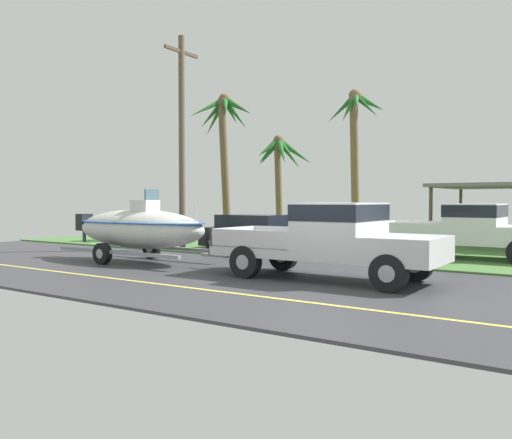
{
  "coord_description": "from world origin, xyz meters",
  "views": [
    {
      "loc": [
        5.5,
        -10.48,
        1.9
      ],
      "look_at": [
        -2.78,
        1.68,
        1.38
      ],
      "focal_mm": 37.1,
      "sensor_mm": 36.0,
      "label": 1
    }
  ],
  "objects_px": {
    "parked_pickup_background": "(474,228)",
    "parked_sedan_far": "(345,232)",
    "boat_on_trailer": "(139,228)",
    "pickup_truck_towing": "(339,237)",
    "palm_tree_near_left": "(356,130)",
    "palm_tree_near_right": "(279,159)",
    "parked_sedan_near": "(256,234)",
    "palm_tree_far_left": "(225,131)",
    "utility_pole": "(182,140)"
  },
  "relations": [
    {
      "from": "palm_tree_near_right",
      "to": "utility_pole",
      "type": "xyz_separation_m",
      "value": [
        0.71,
        -8.26,
        0.19
      ]
    },
    {
      "from": "boat_on_trailer",
      "to": "pickup_truck_towing",
      "type": "bearing_deg",
      "value": -0.0
    },
    {
      "from": "palm_tree_near_right",
      "to": "pickup_truck_towing",
      "type": "bearing_deg",
      "value": -52.87
    },
    {
      "from": "palm_tree_near_right",
      "to": "palm_tree_far_left",
      "type": "bearing_deg",
      "value": -102.79
    },
    {
      "from": "pickup_truck_towing",
      "to": "boat_on_trailer",
      "type": "distance_m",
      "value": 6.79
    },
    {
      "from": "boat_on_trailer",
      "to": "palm_tree_near_right",
      "type": "distance_m",
      "value": 12.61
    },
    {
      "from": "palm_tree_near_right",
      "to": "parked_sedan_near",
      "type": "bearing_deg",
      "value": -64.49
    },
    {
      "from": "boat_on_trailer",
      "to": "palm_tree_far_left",
      "type": "distance_m",
      "value": 9.89
    },
    {
      "from": "palm_tree_near_left",
      "to": "parked_pickup_background",
      "type": "bearing_deg",
      "value": -41.28
    },
    {
      "from": "parked_pickup_background",
      "to": "palm_tree_far_left",
      "type": "relative_size",
      "value": 0.79
    },
    {
      "from": "pickup_truck_towing",
      "to": "palm_tree_far_left",
      "type": "height_order",
      "value": "palm_tree_far_left"
    },
    {
      "from": "palm_tree_near_left",
      "to": "palm_tree_far_left",
      "type": "height_order",
      "value": "palm_tree_near_left"
    },
    {
      "from": "parked_pickup_background",
      "to": "palm_tree_near_left",
      "type": "height_order",
      "value": "palm_tree_near_left"
    },
    {
      "from": "parked_sedan_far",
      "to": "palm_tree_near_right",
      "type": "relative_size",
      "value": 0.84
    },
    {
      "from": "pickup_truck_towing",
      "to": "parked_sedan_near",
      "type": "xyz_separation_m",
      "value": [
        -5.7,
        4.9,
        -0.36
      ]
    },
    {
      "from": "parked_pickup_background",
      "to": "parked_sedan_far",
      "type": "relative_size",
      "value": 1.23
    },
    {
      "from": "boat_on_trailer",
      "to": "parked_pickup_background",
      "type": "height_order",
      "value": "boat_on_trailer"
    },
    {
      "from": "parked_pickup_background",
      "to": "palm_tree_near_left",
      "type": "distance_m",
      "value": 9.85
    },
    {
      "from": "pickup_truck_towing",
      "to": "palm_tree_near_right",
      "type": "xyz_separation_m",
      "value": [
        -9.1,
        12.02,
        3.03
      ]
    },
    {
      "from": "palm_tree_near_right",
      "to": "parked_pickup_background",
      "type": "bearing_deg",
      "value": -27.31
    },
    {
      "from": "pickup_truck_towing",
      "to": "palm_tree_near_right",
      "type": "distance_m",
      "value": 15.38
    },
    {
      "from": "pickup_truck_towing",
      "to": "palm_tree_near_right",
      "type": "bearing_deg",
      "value": 127.13
    },
    {
      "from": "parked_sedan_near",
      "to": "palm_tree_far_left",
      "type": "xyz_separation_m",
      "value": [
        -4.21,
        3.51,
        4.52
      ]
    },
    {
      "from": "pickup_truck_towing",
      "to": "utility_pole",
      "type": "bearing_deg",
      "value": 155.88
    },
    {
      "from": "palm_tree_near_right",
      "to": "palm_tree_near_left",
      "type": "bearing_deg",
      "value": 3.73
    },
    {
      "from": "palm_tree_far_left",
      "to": "parked_pickup_background",
      "type": "bearing_deg",
      "value": -9.64
    },
    {
      "from": "boat_on_trailer",
      "to": "parked_sedan_far",
      "type": "xyz_separation_m",
      "value": [
        3.42,
        7.64,
        -0.37
      ]
    },
    {
      "from": "parked_pickup_background",
      "to": "palm_tree_near_left",
      "type": "relative_size",
      "value": 0.76
    },
    {
      "from": "palm_tree_far_left",
      "to": "utility_pole",
      "type": "bearing_deg",
      "value": -71.87
    },
    {
      "from": "pickup_truck_towing",
      "to": "parked_sedan_far",
      "type": "relative_size",
      "value": 1.29
    },
    {
      "from": "palm_tree_near_left",
      "to": "boat_on_trailer",
      "type": "bearing_deg",
      "value": -98.46
    },
    {
      "from": "parked_sedan_near",
      "to": "palm_tree_far_left",
      "type": "bearing_deg",
      "value": 140.17
    },
    {
      "from": "pickup_truck_towing",
      "to": "boat_on_trailer",
      "type": "height_order",
      "value": "boat_on_trailer"
    },
    {
      "from": "utility_pole",
      "to": "palm_tree_near_left",
      "type": "bearing_deg",
      "value": 68.09
    },
    {
      "from": "parked_sedan_near",
      "to": "palm_tree_near_right",
      "type": "distance_m",
      "value": 8.58
    },
    {
      "from": "boat_on_trailer",
      "to": "palm_tree_near_left",
      "type": "relative_size",
      "value": 0.86
    },
    {
      "from": "parked_pickup_background",
      "to": "boat_on_trailer",
      "type": "bearing_deg",
      "value": -142.78
    },
    {
      "from": "pickup_truck_towing",
      "to": "parked_sedan_near",
      "type": "relative_size",
      "value": 1.34
    },
    {
      "from": "pickup_truck_towing",
      "to": "parked_pickup_background",
      "type": "relative_size",
      "value": 1.05
    },
    {
      "from": "palm_tree_far_left",
      "to": "palm_tree_near_left",
      "type": "bearing_deg",
      "value": 37.99
    },
    {
      "from": "parked_pickup_background",
      "to": "palm_tree_far_left",
      "type": "distance_m",
      "value": 12.5
    },
    {
      "from": "pickup_truck_towing",
      "to": "parked_sedan_near",
      "type": "bearing_deg",
      "value": 139.31
    },
    {
      "from": "parked_pickup_background",
      "to": "utility_pole",
      "type": "bearing_deg",
      "value": -165.08
    },
    {
      "from": "parked_sedan_far",
      "to": "palm_tree_far_left",
      "type": "xyz_separation_m",
      "value": [
        -6.55,
        0.78,
        4.52
      ]
    },
    {
      "from": "parked_sedan_near",
      "to": "pickup_truck_towing",
      "type": "bearing_deg",
      "value": -40.69
    },
    {
      "from": "parked_sedan_far",
      "to": "palm_tree_far_left",
      "type": "relative_size",
      "value": 0.64
    },
    {
      "from": "palm_tree_near_left",
      "to": "palm_tree_near_right",
      "type": "height_order",
      "value": "palm_tree_near_left"
    },
    {
      "from": "parked_sedan_far",
      "to": "utility_pole",
      "type": "bearing_deg",
      "value": -142.3
    },
    {
      "from": "boat_on_trailer",
      "to": "parked_pickup_background",
      "type": "bearing_deg",
      "value": 37.22
    },
    {
      "from": "boat_on_trailer",
      "to": "palm_tree_near_left",
      "type": "xyz_separation_m",
      "value": [
        1.83,
        12.29,
        4.28
      ]
    }
  ]
}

